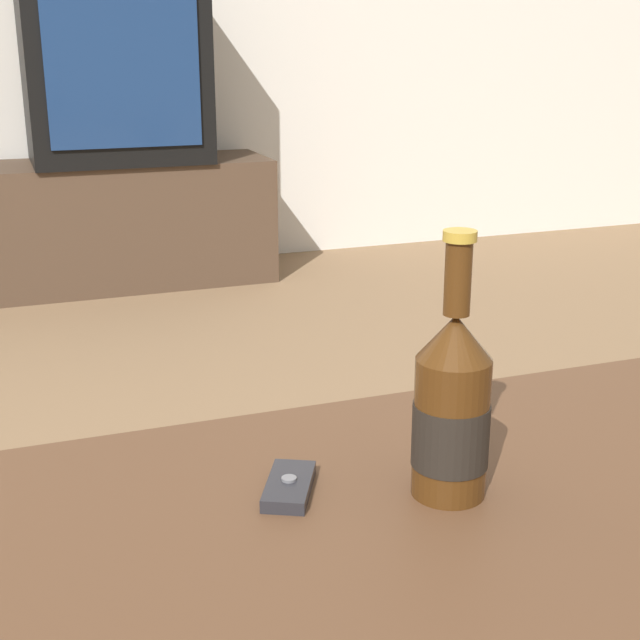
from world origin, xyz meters
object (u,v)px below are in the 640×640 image
tv_stand (125,223)px  beer_bottle (452,409)px  cell_phone (289,486)px  television (114,67)px

tv_stand → beer_bottle: 2.69m
beer_bottle → cell_phone: bearing=159.6°
television → cell_phone: size_ratio=6.57×
television → cell_phone: bearing=-94.5°
beer_bottle → cell_phone: 0.18m
cell_phone → television: bearing=112.5°
tv_stand → cell_phone: 2.63m
television → beer_bottle: 2.68m
tv_stand → beer_bottle: (-0.05, -2.67, 0.32)m
tv_stand → beer_bottle: size_ratio=4.01×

